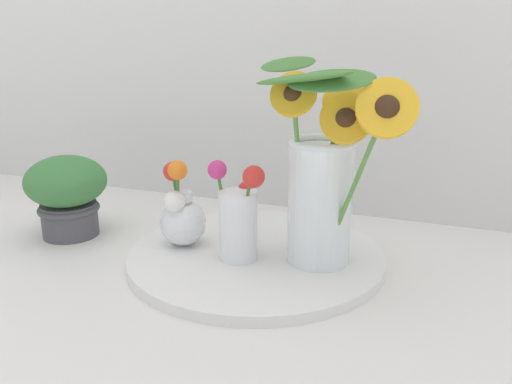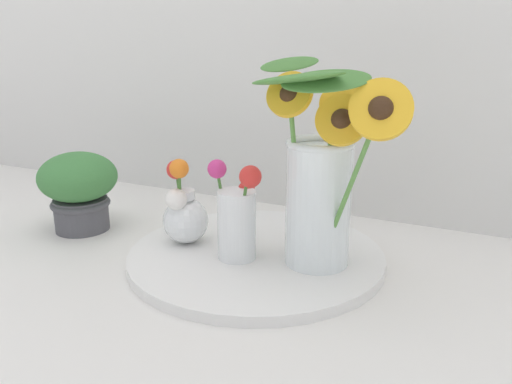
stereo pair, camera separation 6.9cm
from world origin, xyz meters
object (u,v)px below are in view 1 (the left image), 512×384
object	(u,v)px
serving_tray	(256,255)
mason_jar_sunflowers	(322,180)
vase_small_center	(238,217)
vase_bulb_right	(182,215)
potted_plant	(67,191)

from	to	relation	value
serving_tray	mason_jar_sunflowers	world-z (taller)	mason_jar_sunflowers
vase_small_center	vase_bulb_right	xyz separation A→B (m)	(-0.11, 0.02, -0.02)
vase_bulb_right	vase_small_center	bearing A→B (deg)	-8.59
vase_small_center	potted_plant	xyz separation A→B (m)	(-0.36, 0.02, -0.00)
potted_plant	mason_jar_sunflowers	bearing A→B (deg)	0.87
vase_small_center	vase_bulb_right	size ratio (longest dim) A/B	1.04
vase_bulb_right	potted_plant	distance (m)	0.25
mason_jar_sunflowers	vase_small_center	world-z (taller)	mason_jar_sunflowers
vase_small_center	potted_plant	bearing A→B (deg)	176.51
potted_plant	serving_tray	bearing A→B (deg)	2.34
vase_bulb_right	potted_plant	bearing A→B (deg)	178.86
serving_tray	potted_plant	size ratio (longest dim) A/B	2.76
vase_bulb_right	potted_plant	size ratio (longest dim) A/B	1.00
vase_small_center	potted_plant	size ratio (longest dim) A/B	1.04
vase_small_center	mason_jar_sunflowers	bearing A→B (deg)	12.91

